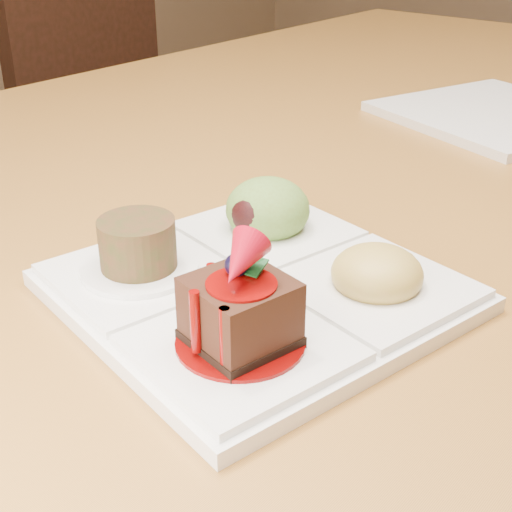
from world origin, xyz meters
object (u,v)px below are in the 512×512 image
Objects in this scene: dining_table at (343,175)px; second_plate at (498,115)px; sampler_plate at (259,272)px; chair_left at (123,88)px.

dining_table is 7.08× the size of second_plate.
sampler_plate reaches higher than second_plate.
sampler_plate is at bearing 48.54° from chair_left.
sampler_plate is (1.04, -0.74, 0.17)m from chair_left.
dining_table is 6.06× the size of sampler_plate.
dining_table is 0.92m from chair_left.
chair_left reaches higher than second_plate.
sampler_plate is 0.56m from second_plate.
sampler_plate is at bearing -64.90° from dining_table.
dining_table is at bearing 126.63° from sampler_plate.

